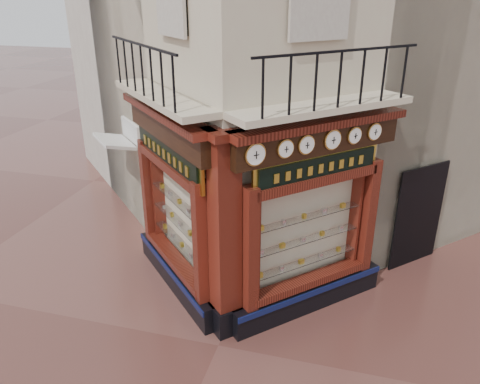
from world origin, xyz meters
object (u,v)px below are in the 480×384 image
(clock_e, at_px, (354,135))
(clock_f, at_px, (374,132))
(awning, at_px, (124,229))
(clock_c, at_px, (306,145))
(clock_b, at_px, (285,149))
(signboard_right, at_px, (319,167))
(clock_d, at_px, (333,140))
(corner_pilaster, at_px, (225,240))
(signboard_left, at_px, (167,154))
(clock_a, at_px, (255,154))

(clock_e, height_order, clock_f, clock_f)
(clock_f, relative_size, awning, 0.26)
(clock_e, relative_size, clock_f, 0.97)
(clock_c, bearing_deg, awning, 109.04)
(clock_b, height_order, signboard_right, clock_b)
(clock_e, xyz_separation_m, awning, (-5.87, 1.73, -3.62))
(clock_c, distance_m, clock_d, 0.57)
(corner_pilaster, distance_m, clock_b, 1.96)
(signboard_left, bearing_deg, clock_d, -134.16)
(clock_e, bearing_deg, clock_a, -180.00)
(corner_pilaster, distance_m, clock_d, 2.59)
(clock_d, xyz_separation_m, clock_e, (0.36, 0.36, 0.00))
(signboard_right, bearing_deg, clock_d, -32.21)
(clock_c, relative_size, signboard_right, 0.17)
(corner_pilaster, distance_m, signboard_right, 2.12)
(clock_a, distance_m, awning, 6.53)
(awning, distance_m, signboard_left, 4.46)
(corner_pilaster, bearing_deg, clock_a, -51.11)
(clock_b, height_order, signboard_left, clock_b)
(clock_e, distance_m, signboard_right, 0.86)
(clock_f, height_order, awning, clock_f)
(clock_f, bearing_deg, clock_e, 180.00)
(clock_a, relative_size, clock_d, 1.05)
(corner_pilaster, bearing_deg, signboard_right, -10.25)
(corner_pilaster, relative_size, clock_f, 12.07)
(clock_d, distance_m, clock_e, 0.50)
(clock_e, xyz_separation_m, clock_f, (0.35, 0.35, -0.00))
(clock_d, relative_size, awning, 0.29)
(clock_b, bearing_deg, clock_d, 0.00)
(signboard_right, bearing_deg, clock_b, -172.36)
(awning, bearing_deg, clock_d, -155.71)
(corner_pilaster, bearing_deg, clock_f, -8.32)
(clock_c, distance_m, clock_e, 1.08)
(clock_b, bearing_deg, signboard_left, 119.71)
(clock_b, distance_m, awning, 6.63)
(clock_b, relative_size, signboard_left, 0.14)
(clock_e, relative_size, awning, 0.25)
(awning, relative_size, signboard_right, 0.65)
(clock_a, bearing_deg, clock_b, -0.00)
(corner_pilaster, relative_size, clock_a, 10.27)
(clock_b, height_order, clock_e, clock_b)
(signboard_left, distance_m, signboard_right, 2.92)
(corner_pilaster, distance_m, signboard_left, 2.12)
(clock_e, bearing_deg, clock_d, -180.00)
(clock_c, xyz_separation_m, clock_e, (0.76, 0.76, 0.00))
(clock_b, bearing_deg, clock_e, 0.00)
(clock_b, xyz_separation_m, clock_e, (1.06, 1.06, 0.00))
(clock_a, relative_size, clock_c, 1.13)
(clock_d, height_order, clock_f, clock_d)
(signboard_left, bearing_deg, clock_b, -150.29)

